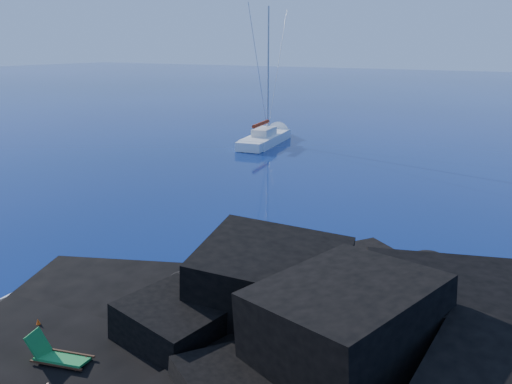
% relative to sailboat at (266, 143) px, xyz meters
% --- Properties ---
extents(beach, '(9.08, 6.86, 0.70)m').
position_rel_sailboat_xyz_m(beach, '(11.04, -35.61, 0.00)').
color(beach, black).
rests_on(beach, ground).
extents(surf_foam, '(10.00, 8.00, 0.06)m').
position_rel_sailboat_xyz_m(surf_foam, '(11.54, -31.11, 0.00)').
color(surf_foam, white).
rests_on(surf_foam, ground).
extents(sailboat, '(4.43, 13.01, 13.38)m').
position_rel_sailboat_xyz_m(sailboat, '(0.00, 0.00, 0.00)').
color(sailboat, white).
rests_on(sailboat, ground).
extents(deck_chair, '(1.94, 1.22, 1.24)m').
position_rel_sailboat_xyz_m(deck_chair, '(12.57, -35.95, 0.97)').
color(deck_chair, '#1A7835').
rests_on(deck_chair, beach).
extents(marker_cone, '(0.32, 0.32, 0.49)m').
position_rel_sailboat_xyz_m(marker_cone, '(10.15, -34.93, 0.60)').
color(marker_cone, '#FF4F0D').
rests_on(marker_cone, beach).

